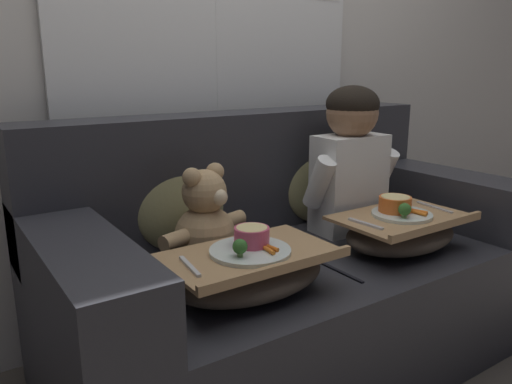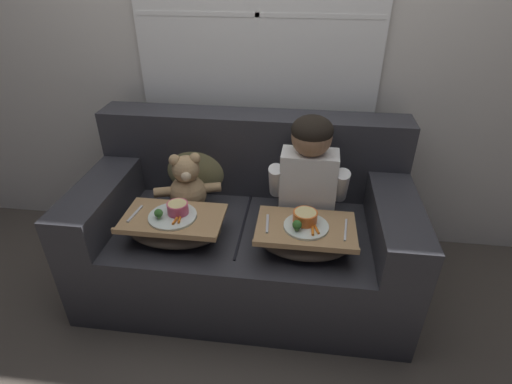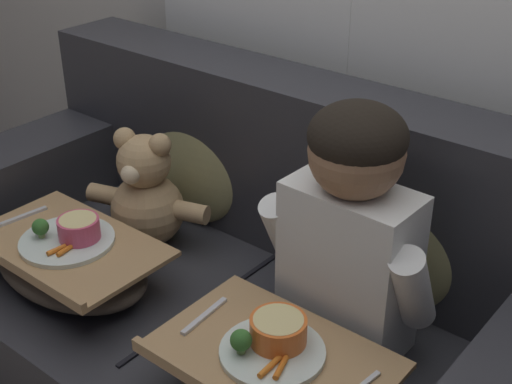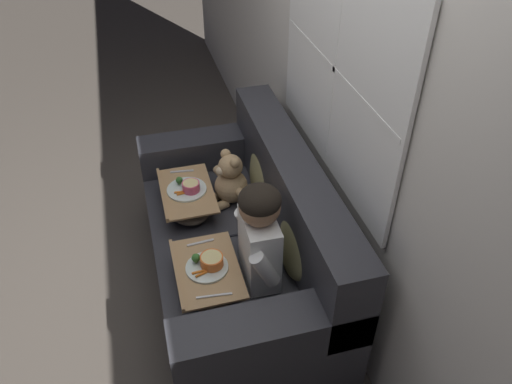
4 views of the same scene
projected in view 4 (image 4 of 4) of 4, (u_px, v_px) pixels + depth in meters
name	position (u px, v px, depth m)	size (l,w,h in m)	color
ground_plane	(235.00, 288.00, 3.12)	(14.00, 14.00, 0.00)	#4C443D
wall_back_with_window	(342.00, 87.00, 2.42)	(8.00, 0.08, 2.60)	beige
couch	(244.00, 248.00, 2.92)	(1.74, 0.90, 0.92)	#2D2D33
throw_pillow_behind_child	(297.00, 242.00, 2.53)	(0.39, 0.19, 0.41)	#898456
throw_pillow_behind_teddy	(263.00, 170.00, 3.02)	(0.38, 0.18, 0.40)	#898456
child_figure	(259.00, 230.00, 2.41)	(0.41, 0.20, 0.58)	white
teddy_bear	(230.00, 181.00, 3.00)	(0.36, 0.26, 0.34)	tan
lap_tray_child	(208.00, 276.00, 2.51)	(0.47, 0.32, 0.19)	#473D33
lap_tray_teddy	(188.00, 198.00, 3.00)	(0.49, 0.31, 0.19)	#473D33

